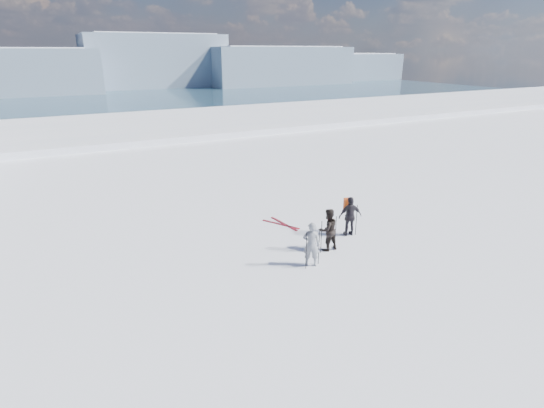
{
  "coord_description": "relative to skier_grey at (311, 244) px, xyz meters",
  "views": [
    {
      "loc": [
        -7.96,
        -8.8,
        6.56
      ],
      "look_at": [
        -1.8,
        3.0,
        1.72
      ],
      "focal_mm": 28.0,
      "sensor_mm": 36.0,
      "label": 1
    }
  ],
  "objects": [
    {
      "name": "ski_poles",
      "position": [
        1.22,
        0.6,
        -0.14
      ],
      "size": [
        3.08,
        1.46,
        1.25
      ],
      "color": "black",
      "rests_on": "ground"
    },
    {
      "name": "skis_loose",
      "position": [
        0.85,
        3.42,
        -0.73
      ],
      "size": [
        0.93,
        1.7,
        0.03
      ],
      "color": "black",
      "rests_on": "ground"
    },
    {
      "name": "skier_grey",
      "position": [
        0.0,
        0.0,
        0.0
      ],
      "size": [
        0.65,
        0.57,
        1.5
      ],
      "primitive_type": "imported",
      "rotation": [
        0.0,
        0.0,
        2.65
      ],
      "color": "gray",
      "rests_on": "ground"
    },
    {
      "name": "far_mountain_range",
      "position": [
        30.79,
        453.32,
        -7.94
      ],
      "size": [
        770.0,
        110.0,
        53.0
      ],
      "color": "slate",
      "rests_on": "ground"
    },
    {
      "name": "skier_dark",
      "position": [
        1.13,
        0.71,
        0.01
      ],
      "size": [
        0.75,
        0.59,
        1.51
      ],
      "primitive_type": "imported",
      "rotation": [
        0.0,
        0.0,
        3.17
      ],
      "color": "black",
      "rests_on": "ground"
    },
    {
      "name": "skier_pack",
      "position": [
        2.58,
        1.36,
        0.01
      ],
      "size": [
        0.95,
        0.59,
        1.51
      ],
      "primitive_type": "imported",
      "rotation": [
        0.0,
        0.0,
        2.88
      ],
      "color": "black",
      "rests_on": "ground"
    },
    {
      "name": "lake_basin",
      "position": [
        1.19,
        28.54,
        -7.25
      ],
      "size": [
        820.0,
        820.0,
        71.62
      ],
      "color": "white",
      "rests_on": "ground"
    },
    {
      "name": "backpack",
      "position": [
        2.65,
        1.6,
        0.98
      ],
      "size": [
        0.36,
        0.26,
        0.45
      ],
      "primitive_type": "cube",
      "rotation": [
        0.0,
        0.0,
        2.88
      ],
      "color": "#CA4513",
      "rests_on": "skier_pack"
    }
  ]
}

